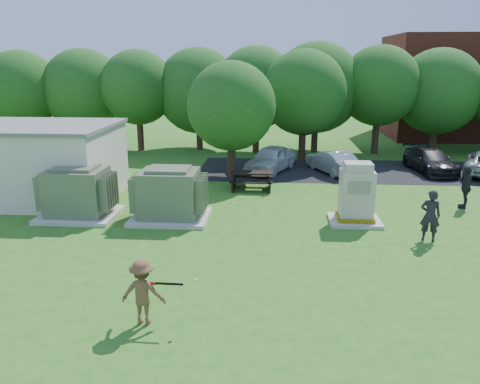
# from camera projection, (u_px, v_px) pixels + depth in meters

# --- Properties ---
(ground) EXTENTS (120.00, 120.00, 0.00)m
(ground) POSITION_uv_depth(u_px,v_px,m) (230.00, 270.00, 14.03)
(ground) COLOR #2D6619
(ground) RESTS_ON ground
(service_building) EXTENTS (10.00, 5.00, 3.20)m
(service_building) POSITION_uv_depth(u_px,v_px,m) (2.00, 163.00, 21.09)
(service_building) COLOR beige
(service_building) RESTS_ON ground
(parking_strip) EXTENTS (20.00, 6.00, 0.01)m
(parking_strip) POSITION_uv_depth(u_px,v_px,m) (375.00, 171.00, 26.49)
(parking_strip) COLOR #232326
(parking_strip) RESTS_ON ground
(transformer_left) EXTENTS (3.00, 2.40, 2.07)m
(transformer_left) POSITION_uv_depth(u_px,v_px,m) (78.00, 193.00, 18.54)
(transformer_left) COLOR beige
(transformer_left) RESTS_ON ground
(transformer_right) EXTENTS (3.00, 2.40, 2.07)m
(transformer_right) POSITION_uv_depth(u_px,v_px,m) (170.00, 195.00, 18.28)
(transformer_right) COLOR beige
(transformer_right) RESTS_ON ground
(generator_cabinet) EXTENTS (1.95, 1.59, 2.37)m
(generator_cabinet) POSITION_uv_depth(u_px,v_px,m) (356.00, 197.00, 17.85)
(generator_cabinet) COLOR beige
(generator_cabinet) RESTS_ON ground
(picnic_table) EXTENTS (2.04, 1.53, 0.87)m
(picnic_table) POSITION_uv_depth(u_px,v_px,m) (252.00, 178.00, 22.63)
(picnic_table) COLOR black
(picnic_table) RESTS_ON ground
(batter) EXTENTS (1.06, 0.62, 1.63)m
(batter) POSITION_uv_depth(u_px,v_px,m) (143.00, 292.00, 10.98)
(batter) COLOR brown
(batter) RESTS_ON ground
(person_by_generator) EXTENTS (0.76, 0.59, 1.83)m
(person_by_generator) POSITION_uv_depth(u_px,v_px,m) (430.00, 216.00, 16.06)
(person_by_generator) COLOR black
(person_by_generator) RESTS_ON ground
(person_walking_right) EXTENTS (0.78, 1.15, 1.82)m
(person_walking_right) POSITION_uv_depth(u_px,v_px,m) (466.00, 187.00, 19.67)
(person_walking_right) COLOR #242328
(person_walking_right) RESTS_ON ground
(car_white) EXTENTS (3.23, 4.56, 1.44)m
(car_white) POSITION_uv_depth(u_px,v_px,m) (271.00, 159.00, 26.25)
(car_white) COLOR silver
(car_white) RESTS_ON ground
(car_silver_a) EXTENTS (2.79, 4.07, 1.27)m
(car_silver_a) POSITION_uv_depth(u_px,v_px,m) (333.00, 162.00, 25.95)
(car_silver_a) COLOR silver
(car_silver_a) RESTS_ON ground
(car_dark) EXTENTS (2.38, 4.66, 1.29)m
(car_dark) POSITION_uv_depth(u_px,v_px,m) (430.00, 161.00, 26.16)
(car_dark) COLOR black
(car_dark) RESTS_ON ground
(batting_equipment) EXTENTS (1.17, 0.20, 0.14)m
(batting_equipment) POSITION_uv_depth(u_px,v_px,m) (167.00, 283.00, 10.85)
(batting_equipment) COLOR black
(batting_equipment) RESTS_ON ground
(tree_row) EXTENTS (41.30, 13.30, 7.30)m
(tree_row) POSITION_uv_depth(u_px,v_px,m) (283.00, 90.00, 30.54)
(tree_row) COLOR #47301E
(tree_row) RESTS_ON ground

